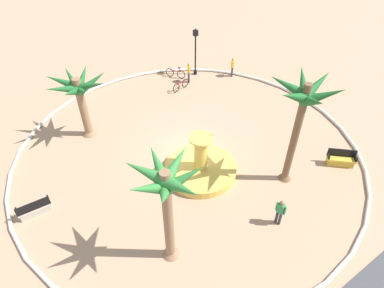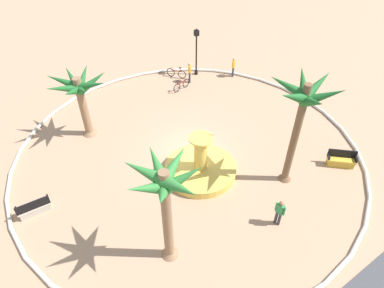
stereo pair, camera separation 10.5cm
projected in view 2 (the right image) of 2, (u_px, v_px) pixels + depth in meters
The scene contains 14 objects.
ground_plane at pixel (189, 150), 20.43m from camera, with size 80.00×80.00×0.00m, color tan.
plaza_curb at pixel (189, 149), 20.37m from camera, with size 20.76×20.76×0.20m, color silver.
fountain at pixel (200, 168), 18.78m from camera, with size 4.06×4.06×2.55m.
palm_tree_near_fountain at pixel (79, 92), 19.64m from camera, with size 3.77×3.74×4.32m.
palm_tree_by_curb at pixel (165, 192), 12.35m from camera, with size 3.15×3.32×5.51m.
palm_tree_mid_plaza at pixel (303, 106), 15.51m from camera, with size 3.60×3.35×6.29m.
bench_east at pixel (34, 208), 16.59m from camera, with size 1.62×0.57×1.00m.
bench_west at pixel (341, 161), 19.23m from camera, with size 1.52×1.45×1.00m.
lamppost at pixel (196, 48), 26.31m from camera, with size 0.32×0.32×3.89m.
bicycle_red_frame at pixel (176, 73), 27.12m from camera, with size 1.03×1.44×0.94m.
bicycle_by_lamppost at pixel (181, 85), 25.65m from camera, with size 1.69×0.54×0.94m.
person_cyclist_helmet at pixel (233, 66), 26.92m from camera, with size 0.42×0.38×1.63m.
person_cyclist_photo at pixel (190, 71), 26.19m from camera, with size 0.34×0.47×1.67m.
person_pedestrian_stroll at pixel (280, 212), 15.74m from camera, with size 0.27×0.52×1.62m.
Camera 2 is at (8.41, 12.79, 13.54)m, focal length 31.13 mm.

